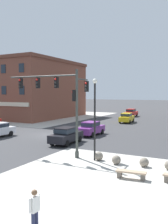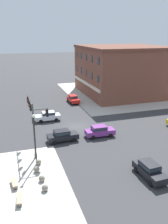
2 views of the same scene
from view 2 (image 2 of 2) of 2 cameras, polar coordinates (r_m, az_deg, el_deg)
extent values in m
plane|color=#38383A|center=(39.96, -1.81, -3.52)|extent=(320.00, 320.00, 0.00)
cube|color=#B7B2A8|center=(65.00, 10.47, 4.80)|extent=(32.00, 32.00, 0.02)
cylinder|color=#383D38|center=(31.07, -11.43, -10.12)|extent=(0.32, 0.32, 0.50)
cylinder|color=#383D38|center=(29.68, -11.82, -4.59)|extent=(0.20, 0.20, 7.00)
cylinder|color=#383D38|center=(31.92, -12.85, 2.77)|extent=(6.81, 0.12, 0.12)
cylinder|color=#383D38|center=(28.83, -10.40, 0.64)|extent=(0.11, 1.80, 0.11)
cube|color=black|center=(30.62, -12.52, 1.06)|extent=(0.28, 0.28, 0.90)
sphere|color=red|center=(30.53, -12.85, 1.53)|extent=(0.18, 0.18, 0.18)
sphere|color=#282828|center=(30.61, -12.81, 1.03)|extent=(0.18, 0.18, 0.18)
sphere|color=#282828|center=(30.69, -12.78, 0.53)|extent=(0.18, 0.18, 0.18)
cube|color=black|center=(32.43, -12.85, 2.00)|extent=(0.28, 0.28, 0.90)
sphere|color=red|center=(32.34, -13.16, 2.45)|extent=(0.18, 0.18, 0.18)
sphere|color=#282828|center=(32.42, -13.13, 1.98)|extent=(0.18, 0.18, 0.18)
sphere|color=#282828|center=(32.50, -13.09, 1.50)|extent=(0.18, 0.18, 0.18)
cube|color=black|center=(34.25, -13.14, 2.84)|extent=(0.28, 0.28, 0.90)
sphere|color=red|center=(34.17, -13.44, 3.27)|extent=(0.18, 0.18, 0.18)
sphere|color=#282828|center=(34.24, -13.41, 2.82)|extent=(0.18, 0.18, 0.18)
sphere|color=#282828|center=(34.31, -13.37, 2.37)|extent=(0.18, 0.18, 0.18)
cube|color=black|center=(29.35, -12.05, -1.83)|extent=(0.28, 0.28, 0.90)
sphere|color=red|center=(29.40, -12.12, -1.22)|extent=(0.18, 0.18, 0.18)
sphere|color=#282828|center=(29.50, -12.08, -1.73)|extent=(0.18, 0.18, 0.18)
sphere|color=#282828|center=(29.59, -12.05, -2.24)|extent=(0.18, 0.18, 0.18)
cube|color=black|center=(29.10, -8.78, -0.25)|extent=(0.28, 0.28, 0.90)
sphere|color=red|center=(28.99, -9.12, 0.25)|extent=(0.18, 0.18, 0.18)
sphere|color=#282828|center=(29.08, -9.09, -0.28)|extent=(0.18, 0.18, 0.18)
sphere|color=#282828|center=(29.16, -9.07, -0.80)|extent=(0.18, 0.18, 0.18)
sphere|color=gray|center=(29.42, -10.81, -11.64)|extent=(0.65, 0.65, 0.65)
sphere|color=gray|center=(28.04, -11.23, -13.29)|extent=(0.65, 0.65, 0.65)
sphere|color=gray|center=(26.43, -10.04, -15.35)|extent=(0.65, 0.65, 0.65)
sphere|color=gray|center=(25.05, -9.31, -17.41)|extent=(0.65, 0.65, 0.65)
cube|color=tan|center=(26.35, -16.36, -15.70)|extent=(1.84, 0.69, 0.10)
cube|color=#665B51|center=(27.06, -16.54, -15.34)|extent=(0.29, 0.43, 0.39)
cube|color=#665B51|center=(25.90, -16.06, -16.97)|extent=(0.29, 0.43, 0.39)
cube|color=tan|center=(24.13, -15.15, -19.11)|extent=(1.84, 0.66, 0.10)
cube|color=#665B51|center=(24.83, -15.02, -18.59)|extent=(0.28, 0.43, 0.39)
cube|color=#665B51|center=(23.72, -15.18, -20.60)|extent=(0.28, 0.43, 0.39)
cylinder|color=black|center=(28.44, -11.59, -6.88)|extent=(0.14, 0.14, 5.86)
sphere|color=white|center=(27.28, -12.00, -0.95)|extent=(0.36, 0.36, 0.36)
cube|color=silver|center=(42.85, -8.65, -1.19)|extent=(1.80, 4.42, 0.76)
cube|color=silver|center=(42.65, -8.49, -0.31)|extent=(1.52, 2.13, 0.60)
cube|color=#232D38|center=(42.65, -8.49, -0.31)|extent=(1.55, 2.21, 0.40)
cylinder|color=black|center=(42.02, -10.26, -2.23)|extent=(0.23, 0.64, 0.64)
cylinder|color=black|center=(43.58, -10.58, -1.49)|extent=(0.23, 0.64, 0.64)
cylinder|color=black|center=(42.43, -6.62, -1.85)|extent=(0.23, 0.64, 0.64)
cylinder|color=black|center=(43.97, -7.06, -1.13)|extent=(0.23, 0.64, 0.64)
cube|color=#7A3389|center=(36.17, 3.83, -4.77)|extent=(1.85, 4.44, 0.76)
cube|color=#7A3389|center=(35.86, 3.63, -3.80)|extent=(1.54, 2.14, 0.60)
cube|color=#232D38|center=(35.86, 3.63, -3.80)|extent=(1.58, 2.23, 0.40)
cylinder|color=black|center=(37.49, 5.34, -4.58)|extent=(0.23, 0.64, 0.64)
cylinder|color=black|center=(36.08, 6.32, -5.56)|extent=(0.23, 0.64, 0.64)
cylinder|color=black|center=(36.63, 1.35, -5.07)|extent=(0.23, 0.64, 0.64)
cylinder|color=black|center=(35.18, 2.18, -6.10)|extent=(0.23, 0.64, 0.64)
cube|color=black|center=(27.40, 15.43, -13.53)|extent=(4.48, 1.98, 0.76)
cube|color=black|center=(27.16, 15.36, -12.16)|extent=(2.18, 1.60, 0.60)
cube|color=#232D38|center=(27.16, 15.36, -12.16)|extent=(2.27, 1.64, 0.40)
cylinder|color=black|center=(27.17, 18.55, -15.11)|extent=(0.65, 0.25, 0.64)
cylinder|color=black|center=(26.27, 15.58, -16.05)|extent=(0.65, 0.25, 0.64)
cylinder|color=black|center=(28.97, 15.16, -12.51)|extent=(0.65, 0.25, 0.64)
cylinder|color=black|center=(28.12, 12.30, -13.28)|extent=(0.65, 0.25, 0.64)
cube|color=red|center=(53.57, -2.62, 2.97)|extent=(4.47, 1.94, 0.76)
cube|color=red|center=(53.53, -2.68, 3.72)|extent=(2.17, 1.58, 0.60)
cube|color=#232D38|center=(53.53, -2.68, 3.72)|extent=(2.26, 1.62, 0.40)
cylinder|color=black|center=(52.67, -1.31, 2.29)|extent=(0.65, 0.25, 0.64)
cylinder|color=black|center=(52.18, -3.05, 2.11)|extent=(0.65, 0.25, 0.64)
cylinder|color=black|center=(55.17, -2.21, 3.02)|extent=(0.65, 0.25, 0.64)
cylinder|color=black|center=(54.70, -3.88, 2.86)|extent=(0.65, 0.25, 0.64)
cube|color=black|center=(34.69, -5.07, -5.85)|extent=(1.93, 4.46, 0.76)
cube|color=black|center=(34.38, -5.34, -4.84)|extent=(1.57, 2.17, 0.60)
cube|color=#232D38|center=(34.38, -5.34, -4.84)|extent=(1.61, 2.26, 0.40)
cylinder|color=black|center=(35.91, -3.28, -5.60)|extent=(0.24, 0.65, 0.64)
cylinder|color=black|center=(34.45, -2.48, -6.66)|extent=(0.24, 0.65, 0.64)
cylinder|color=black|center=(35.31, -7.55, -6.16)|extent=(0.24, 0.65, 0.64)
cylinder|color=black|center=(33.83, -6.93, -7.28)|extent=(0.24, 0.65, 0.64)
cube|color=brown|center=(62.42, 9.33, 9.58)|extent=(20.68, 19.81, 11.27)
cube|color=brown|center=(61.82, 9.62, 15.02)|extent=(21.10, 20.21, 0.60)
cube|color=beige|center=(59.06, 0.41, 6.92)|extent=(19.65, 0.24, 0.70)
cube|color=#1E2833|center=(66.48, -1.75, 10.33)|extent=(1.10, 0.08, 1.50)
cube|color=#1E2833|center=(62.55, -0.70, 9.83)|extent=(1.10, 0.08, 1.50)
cube|color=#1E2833|center=(58.65, 0.49, 9.27)|extent=(1.10, 0.08, 1.50)
cube|color=#1E2833|center=(54.78, 1.84, 8.61)|extent=(1.10, 0.08, 1.50)
cube|color=#1E2833|center=(50.96, 3.40, 7.86)|extent=(1.10, 0.08, 1.50)
cube|color=#1E2833|center=(66.06, -1.79, 13.56)|extent=(1.10, 0.08, 1.50)
cube|color=#1E2833|center=(62.11, -0.71, 13.26)|extent=(1.10, 0.08, 1.50)
cube|color=#1E2833|center=(58.18, 0.50, 12.92)|extent=(1.10, 0.08, 1.50)
cube|color=#1E2833|center=(54.28, 1.89, 12.52)|extent=(1.10, 0.08, 1.50)
cube|color=#1E2833|center=(50.42, 3.48, 12.06)|extent=(1.10, 0.08, 1.50)
camera|label=1|loc=(25.07, -52.40, -12.13)|focal=39.87mm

